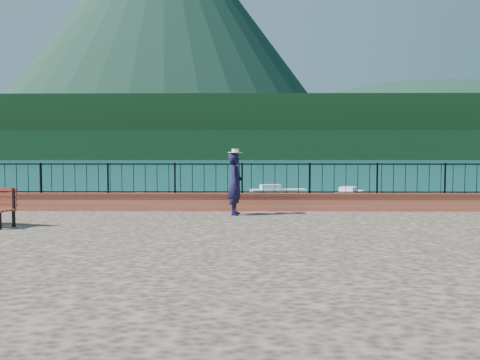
{
  "coord_description": "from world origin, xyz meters",
  "views": [
    {
      "loc": [
        -0.19,
        -11.54,
        3.02
      ],
      "look_at": [
        -0.35,
        2.0,
        2.3
      ],
      "focal_mm": 35.0,
      "sensor_mm": 36.0,
      "label": 1
    }
  ],
  "objects_px": {
    "boat_3": "(143,199)",
    "boat_4": "(279,189)",
    "boat_0": "(107,220)",
    "boat_2": "(382,199)",
    "boat_1": "(315,205)",
    "person": "(235,184)",
    "boat_5": "(350,192)"
  },
  "relations": [
    {
      "from": "boat_4",
      "to": "boat_5",
      "type": "height_order",
      "value": "same"
    },
    {
      "from": "boat_4",
      "to": "person",
      "type": "bearing_deg",
      "value": -107.96
    },
    {
      "from": "person",
      "to": "boat_0",
      "type": "bearing_deg",
      "value": 54.66
    },
    {
      "from": "boat_0",
      "to": "boat_1",
      "type": "bearing_deg",
      "value": 21.92
    },
    {
      "from": "boat_0",
      "to": "boat_5",
      "type": "relative_size",
      "value": 1.07
    },
    {
      "from": "boat_0",
      "to": "boat_3",
      "type": "bearing_deg",
      "value": 83.07
    },
    {
      "from": "boat_0",
      "to": "boat_2",
      "type": "bearing_deg",
      "value": 22.49
    },
    {
      "from": "boat_4",
      "to": "boat_5",
      "type": "relative_size",
      "value": 1.27
    },
    {
      "from": "boat_4",
      "to": "boat_5",
      "type": "distance_m",
      "value": 5.39
    },
    {
      "from": "boat_0",
      "to": "boat_2",
      "type": "relative_size",
      "value": 1.01
    },
    {
      "from": "person",
      "to": "boat_3",
      "type": "height_order",
      "value": "person"
    },
    {
      "from": "boat_0",
      "to": "person",
      "type": "bearing_deg",
      "value": -51.09
    },
    {
      "from": "person",
      "to": "boat_4",
      "type": "height_order",
      "value": "person"
    },
    {
      "from": "boat_5",
      "to": "boat_1",
      "type": "bearing_deg",
      "value": -174.45
    },
    {
      "from": "person",
      "to": "boat_5",
      "type": "relative_size",
      "value": 0.57
    },
    {
      "from": "boat_1",
      "to": "boat_5",
      "type": "relative_size",
      "value": 1.26
    },
    {
      "from": "person",
      "to": "boat_1",
      "type": "bearing_deg",
      "value": -15.65
    },
    {
      "from": "person",
      "to": "boat_0",
      "type": "xyz_separation_m",
      "value": [
        -5.29,
        4.54,
        -1.75
      ]
    },
    {
      "from": "boat_3",
      "to": "boat_5",
      "type": "bearing_deg",
      "value": -21.28
    },
    {
      "from": "person",
      "to": "boat_0",
      "type": "height_order",
      "value": "person"
    },
    {
      "from": "boat_5",
      "to": "boat_4",
      "type": "bearing_deg",
      "value": 96.57
    },
    {
      "from": "boat_1",
      "to": "boat_5",
      "type": "height_order",
      "value": "same"
    },
    {
      "from": "boat_0",
      "to": "boat_3",
      "type": "relative_size",
      "value": 1.06
    },
    {
      "from": "boat_3",
      "to": "person",
      "type": "bearing_deg",
      "value": -110.72
    },
    {
      "from": "boat_3",
      "to": "boat_4",
      "type": "relative_size",
      "value": 0.8
    },
    {
      "from": "person",
      "to": "boat_5",
      "type": "height_order",
      "value": "person"
    },
    {
      "from": "boat_3",
      "to": "boat_0",
      "type": "bearing_deg",
      "value": -130.35
    },
    {
      "from": "boat_1",
      "to": "boat_5",
      "type": "bearing_deg",
      "value": 63.34
    },
    {
      "from": "boat_1",
      "to": "boat_3",
      "type": "bearing_deg",
      "value": 158.14
    },
    {
      "from": "boat_0",
      "to": "boat_4",
      "type": "relative_size",
      "value": 0.85
    },
    {
      "from": "boat_0",
      "to": "boat_1",
      "type": "distance_m",
      "value": 10.99
    },
    {
      "from": "boat_2",
      "to": "boat_4",
      "type": "relative_size",
      "value": 0.84
    }
  ]
}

